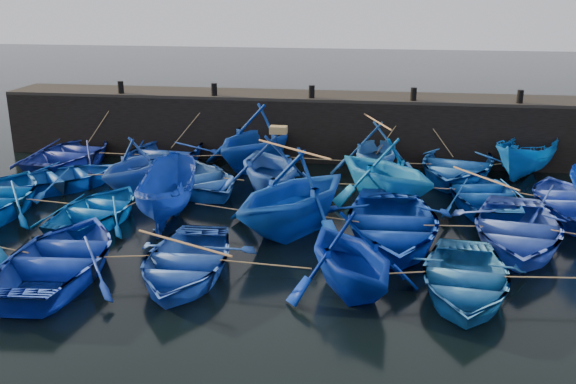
# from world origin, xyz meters

# --- Properties ---
(ground) EXTENTS (120.00, 120.00, 0.00)m
(ground) POSITION_xyz_m (0.00, 0.00, 0.00)
(ground) COLOR black
(ground) RESTS_ON ground
(quay_wall) EXTENTS (26.00, 2.50, 2.50)m
(quay_wall) POSITION_xyz_m (0.00, 10.50, 1.25)
(quay_wall) COLOR black
(quay_wall) RESTS_ON ground
(quay_top) EXTENTS (26.00, 2.50, 0.12)m
(quay_top) POSITION_xyz_m (0.00, 10.50, 2.56)
(quay_top) COLOR black
(quay_top) RESTS_ON quay_wall
(bollard_0) EXTENTS (0.24, 0.24, 0.50)m
(bollard_0) POSITION_xyz_m (-8.00, 9.60, 2.87)
(bollard_0) COLOR black
(bollard_0) RESTS_ON quay_top
(bollard_1) EXTENTS (0.24, 0.24, 0.50)m
(bollard_1) POSITION_xyz_m (-4.00, 9.60, 2.87)
(bollard_1) COLOR black
(bollard_1) RESTS_ON quay_top
(bollard_2) EXTENTS (0.24, 0.24, 0.50)m
(bollard_2) POSITION_xyz_m (0.00, 9.60, 2.87)
(bollard_2) COLOR black
(bollard_2) RESTS_ON quay_top
(bollard_3) EXTENTS (0.24, 0.24, 0.50)m
(bollard_3) POSITION_xyz_m (4.00, 9.60, 2.87)
(bollard_3) COLOR black
(bollard_3) RESTS_ON quay_top
(bollard_4) EXTENTS (0.24, 0.24, 0.50)m
(bollard_4) POSITION_xyz_m (8.00, 9.60, 2.87)
(bollard_4) COLOR black
(bollard_4) RESTS_ON quay_top
(boat_0) EXTENTS (4.01, 5.33, 1.05)m
(boat_0) POSITION_xyz_m (-9.37, 7.60, 0.52)
(boat_0) COLOR navy
(boat_0) RESTS_ON ground
(boat_1) EXTENTS (4.54, 5.99, 1.17)m
(boat_1) POSITION_xyz_m (-5.69, 7.56, 0.58)
(boat_1) COLOR #173A9C
(boat_1) RESTS_ON ground
(boat_2) EXTENTS (5.66, 6.05, 2.57)m
(boat_2) POSITION_xyz_m (-1.97, 8.08, 1.28)
(boat_2) COLOR #0E3CA4
(boat_2) RESTS_ON ground
(boat_3) EXTENTS (3.44, 3.98, 2.07)m
(boat_3) POSITION_xyz_m (2.65, 7.79, 1.04)
(boat_3) COLOR blue
(boat_3) RESTS_ON ground
(boat_4) EXTENTS (5.14, 6.30, 1.15)m
(boat_4) POSITION_xyz_m (5.63, 7.82, 0.57)
(boat_4) COLOR #154C99
(boat_4) RESTS_ON ground
(boat_5) EXTENTS (3.57, 4.65, 1.70)m
(boat_5) POSITION_xyz_m (8.23, 8.27, 0.85)
(boat_5) COLOR #0853AA
(boat_5) RESTS_ON ground
(boat_6) EXTENTS (5.20, 5.18, 0.89)m
(boat_6) POSITION_xyz_m (-8.25, 4.55, 0.44)
(boat_6) COLOR #0D45AB
(boat_6) RESTS_ON ground
(boat_7) EXTENTS (4.17, 4.51, 1.97)m
(boat_7) POSITION_xyz_m (-5.52, 4.76, 0.98)
(boat_7) COLOR #224BA5
(boat_7) RESTS_ON ground
(boat_8) EXTENTS (5.53, 5.71, 0.97)m
(boat_8) POSITION_xyz_m (-3.40, 4.88, 0.48)
(boat_8) COLOR #23539F
(boat_8) RESTS_ON ground
(boat_9) EXTENTS (5.00, 5.31, 2.23)m
(boat_9) POSITION_xyz_m (-0.85, 4.73, 1.11)
(boat_9) COLOR #1D479A
(boat_9) RESTS_ON ground
(boat_10) EXTENTS (5.57, 5.58, 2.23)m
(boat_10) POSITION_xyz_m (3.04, 4.83, 1.11)
(boat_10) COLOR blue
(boat_10) RESTS_ON ground
(boat_11) EXTENTS (3.73, 4.87, 0.94)m
(boat_11) POSITION_xyz_m (6.20, 4.76, 0.47)
(boat_11) COLOR #0A4095
(boat_11) RESTS_ON ground
(boat_12) EXTENTS (3.50, 4.74, 0.95)m
(boat_12) POSITION_xyz_m (8.78, 4.37, 0.48)
(boat_12) COLOR blue
(boat_12) RESTS_ON ground
(boat_14) EXTENTS (3.39, 4.44, 0.86)m
(boat_14) POSITION_xyz_m (-5.57, 1.52, 0.43)
(boat_14) COLOR blue
(boat_14) RESTS_ON ground
(boat_15) EXTENTS (2.19, 4.45, 1.65)m
(boat_15) POSITION_xyz_m (-3.60, 2.10, 0.82)
(boat_15) COLOR navy
(boat_15) RESTS_ON ground
(boat_16) EXTENTS (5.93, 6.15, 2.49)m
(boat_16) POSITION_xyz_m (0.39, 1.52, 1.24)
(boat_16) COLOR #083BA6
(boat_16) RESTS_ON ground
(boat_17) EXTENTS (4.22, 5.69, 1.14)m
(boat_17) POSITION_xyz_m (3.21, 1.23, 0.57)
(boat_17) COLOR navy
(boat_17) RESTS_ON ground
(boat_18) EXTENTS (4.30, 5.54, 1.06)m
(boat_18) POSITION_xyz_m (6.62, 1.38, 0.53)
(boat_18) COLOR #2E4AB6
(boat_18) RESTS_ON ground
(boat_21) EXTENTS (4.00, 5.29, 1.04)m
(boat_21) POSITION_xyz_m (-4.84, -2.20, 0.52)
(boat_21) COLOR #1433A8
(boat_21) RESTS_ON ground
(boat_22) EXTENTS (3.34, 4.54, 0.91)m
(boat_22) POSITION_xyz_m (-1.80, -1.92, 0.46)
(boat_22) COLOR #234CAF
(boat_22) RESTS_ON ground
(boat_23) EXTENTS (4.52, 4.74, 1.94)m
(boat_23) POSITION_xyz_m (2.25, -2.08, 0.97)
(boat_23) COLOR #001B85
(boat_23) RESTS_ON ground
(boat_24) EXTENTS (3.47, 4.58, 0.89)m
(boat_24) POSITION_xyz_m (4.88, -1.87, 0.45)
(boat_24) COLOR #1E5C92
(boat_24) RESTS_ON ground
(wooden_crate) EXTENTS (0.56, 0.39, 0.24)m
(wooden_crate) POSITION_xyz_m (-0.55, 4.73, 2.35)
(wooden_crate) COLOR olive
(wooden_crate) RESTS_ON boat_9
(mooring_ropes) EXTENTS (17.78, 11.74, 2.10)m
(mooring_ropes) POSITION_xyz_m (-0.02, 5.03, 0.89)
(mooring_ropes) COLOR tan
(mooring_ropes) RESTS_ON ground
(loose_oars) EXTENTS (10.26, 11.80, 1.63)m
(loose_oars) POSITION_xyz_m (1.86, 3.04, 1.63)
(loose_oars) COLOR #99724C
(loose_oars) RESTS_ON ground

